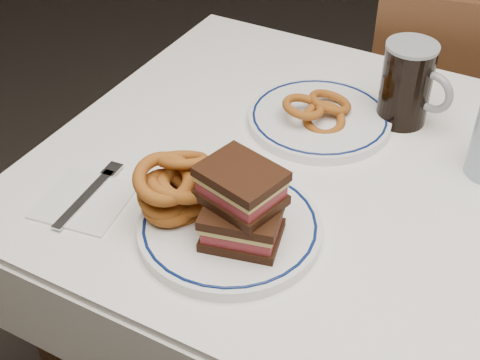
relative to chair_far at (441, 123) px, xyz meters
The scene contains 10 objects.
dining_table 0.71m from the chair_far, 83.48° to the right, with size 1.27×0.87×0.75m.
chair_far is the anchor object (origin of this frame).
main_plate 0.96m from the chair_far, 98.74° to the right, with size 0.28×0.28×0.02m.
reuben_sandwich 0.99m from the chair_far, 96.92° to the right, with size 0.14×0.13×0.12m.
onion_rings_main 1.00m from the chair_far, 103.72° to the right, with size 0.13×0.13×0.12m.
ketchup_ramekin 0.89m from the chair_far, 102.12° to the right, with size 0.06×0.06×0.03m.
beer_mug 0.60m from the chair_far, 90.29° to the right, with size 0.14×0.09×0.16m.
far_plate 0.65m from the chair_far, 103.71° to the right, with size 0.27×0.27×0.02m.
onion_rings_far 0.66m from the chair_far, 103.43° to the right, with size 0.12×0.14×0.07m.
napkin_fork 1.06m from the chair_far, 111.99° to the right, with size 0.16×0.18×0.01m.
Camera 1 is at (0.15, -0.87, 1.46)m, focal length 50.00 mm.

